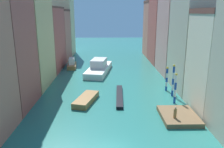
% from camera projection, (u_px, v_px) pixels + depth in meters
% --- Properties ---
extents(ground_plane, '(154.00, 154.00, 0.00)m').
position_uv_depth(ground_plane, '(110.00, 79.00, 44.98)').
color(ground_plane, '#28756B').
extents(building_left_1, '(6.27, 8.37, 17.52)m').
position_uv_depth(building_left_1, '(4.00, 44.00, 29.83)').
color(building_left_1, '#B25147').
rests_on(building_left_1, ground).
extents(building_left_2, '(6.27, 10.94, 17.06)m').
position_uv_depth(building_left_2, '(29.00, 37.00, 39.47)').
color(building_left_2, '#DBB77A').
rests_on(building_left_2, ground).
extents(building_left_3, '(6.27, 11.99, 13.96)m').
position_uv_depth(building_left_3, '(47.00, 39.00, 50.95)').
color(building_left_3, '#B25147').
rests_on(building_left_3, ground).
extents(building_left_4, '(6.27, 9.13, 13.51)m').
position_uv_depth(building_left_4, '(57.00, 35.00, 61.30)').
color(building_left_4, '#C6705B').
rests_on(building_left_4, ground).
extents(building_left_5, '(6.27, 8.24, 18.97)m').
position_uv_depth(building_left_5, '(63.00, 23.00, 69.25)').
color(building_left_5, beige).
rests_on(building_left_5, ground).
extents(building_right_1, '(6.27, 7.68, 13.22)m').
position_uv_depth(building_right_1, '(219.00, 62.00, 29.29)').
color(building_right_1, beige).
rests_on(building_right_1, ground).
extents(building_right_2, '(6.27, 10.07, 20.04)m').
position_uv_depth(building_right_2, '(196.00, 29.00, 37.16)').
color(building_right_2, '#BCB299').
rests_on(building_right_2, ground).
extents(building_right_3, '(6.27, 10.46, 22.02)m').
position_uv_depth(building_right_3, '(177.00, 21.00, 47.13)').
color(building_right_3, tan).
rests_on(building_right_3, ground).
extents(building_right_4, '(6.27, 10.97, 17.74)m').
position_uv_depth(building_right_4, '(163.00, 28.00, 58.38)').
color(building_right_4, '#B25147').
rests_on(building_right_4, ground).
extents(building_right_5, '(6.27, 8.97, 16.13)m').
position_uv_depth(building_right_5, '(155.00, 28.00, 68.13)').
color(building_right_5, '#C6705B').
rests_on(building_right_5, ground).
extents(waterfront_dock, '(4.37, 5.52, 0.56)m').
position_uv_depth(waterfront_dock, '(179.00, 116.00, 28.41)').
color(waterfront_dock, brown).
rests_on(waterfront_dock, ground).
extents(person_on_dock, '(0.36, 0.36, 1.43)m').
position_uv_depth(person_on_dock, '(175.00, 113.00, 27.07)').
color(person_on_dock, olive).
rests_on(person_on_dock, waterfront_dock).
extents(mooring_pole_0, '(0.36, 0.36, 4.52)m').
position_uv_depth(mooring_pole_0, '(175.00, 88.00, 32.49)').
color(mooring_pole_0, '#1E479E').
rests_on(mooring_pole_0, ground).
extents(mooring_pole_1, '(0.36, 0.36, 5.08)m').
position_uv_depth(mooring_pole_1, '(173.00, 80.00, 35.30)').
color(mooring_pole_1, '#1E479E').
rests_on(mooring_pole_1, ground).
extents(mooring_pole_2, '(0.38, 0.38, 4.10)m').
position_uv_depth(mooring_pole_2, '(167.00, 78.00, 37.96)').
color(mooring_pole_2, '#1E479E').
rests_on(mooring_pole_2, ground).
extents(vaporetto_white, '(5.88, 13.32, 2.95)m').
position_uv_depth(vaporetto_white, '(99.00, 68.00, 49.93)').
color(vaporetto_white, white).
rests_on(vaporetto_white, ground).
extents(gondola_black, '(1.39, 9.50, 0.43)m').
position_uv_depth(gondola_black, '(119.00, 96.00, 35.38)').
color(gondola_black, black).
rests_on(gondola_black, ground).
extents(motorboat_0, '(2.52, 5.93, 2.32)m').
position_uv_depth(motorboat_0, '(72.00, 64.00, 54.25)').
color(motorboat_0, olive).
rests_on(motorboat_0, ground).
extents(motorboat_1, '(3.59, 6.35, 0.82)m').
position_uv_depth(motorboat_1, '(86.00, 99.00, 33.43)').
color(motorboat_1, olive).
rests_on(motorboat_1, ground).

